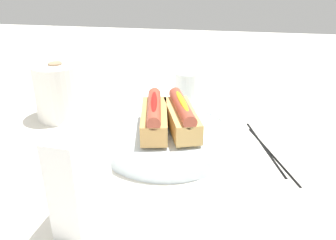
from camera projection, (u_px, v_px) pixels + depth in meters
name	position (u px, v px, depth m)	size (l,w,h in m)	color
ground_plane	(167.00, 147.00, 0.72)	(2.40, 2.40, 0.00)	silver
serving_bowl	(168.00, 137.00, 0.72)	(0.27, 0.27, 0.04)	silver
hotdog_front	(182.00, 116.00, 0.70)	(0.16, 0.09, 0.06)	tan
hotdog_back	(154.00, 117.00, 0.69)	(0.16, 0.08, 0.06)	tan
water_glass	(187.00, 90.00, 0.90)	(0.07, 0.07, 0.09)	white
paper_towel_roll	(59.00, 91.00, 0.82)	(0.11, 0.11, 0.13)	white
napkin_box	(81.00, 175.00, 0.50)	(0.11, 0.04, 0.15)	white
chopstick_near	(264.00, 147.00, 0.71)	(0.01, 0.01, 0.22)	black
chopstick_far	(272.00, 155.00, 0.69)	(0.01, 0.01, 0.22)	black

